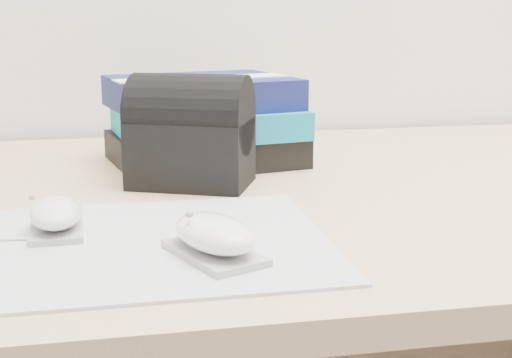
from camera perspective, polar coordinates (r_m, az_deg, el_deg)
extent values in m
cube|color=tan|center=(0.92, 4.41, -1.32)|extent=(1.60, 0.80, 0.03)
cube|color=tan|center=(1.40, -0.10, -11.94)|extent=(1.52, 0.03, 0.35)
cube|color=#9C9CA4|center=(0.69, -9.88, -5.17)|extent=(0.38, 0.29, 0.00)
cube|color=#949496|center=(0.74, -15.64, -3.84)|extent=(0.06, 0.10, 0.01)
ellipsoid|color=white|center=(0.74, -15.73, -2.59)|extent=(0.06, 0.09, 0.03)
ellipsoid|color=gray|center=(0.73, -17.52, -1.43)|extent=(0.01, 0.01, 0.01)
cube|color=#A3A3A6|center=(0.65, -3.34, -5.91)|extent=(0.09, 0.12, 0.01)
ellipsoid|color=white|center=(0.64, -3.36, -4.33)|extent=(0.09, 0.12, 0.03)
ellipsoid|color=gray|center=(0.63, -5.36, -2.86)|extent=(0.01, 0.01, 0.01)
cube|color=black|center=(1.05, -4.13, 2.44)|extent=(0.29, 0.25, 0.04)
cube|color=#1082AD|center=(1.04, -3.87, 4.61)|extent=(0.28, 0.24, 0.04)
cube|color=#121955|center=(1.04, -4.40, 6.91)|extent=(0.28, 0.25, 0.04)
cube|color=white|center=(1.01, -4.26, 8.05)|extent=(0.25, 0.11, 0.00)
cube|color=black|center=(0.91, -5.20, 2.13)|extent=(0.17, 0.15, 0.08)
cylinder|color=black|center=(0.90, -5.26, 5.19)|extent=(0.17, 0.15, 0.10)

